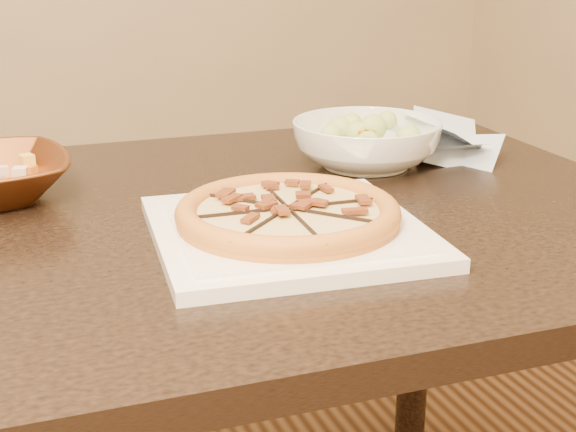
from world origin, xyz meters
The scene contains 6 objects.
dining_table centered at (0.19, 0.04, 0.65)m, with size 1.46×0.97×0.75m.
plate centered at (0.31, -0.10, 0.76)m, with size 0.37×0.37×0.02m.
pizza centered at (0.31, -0.10, 0.78)m, with size 0.29×0.29×0.03m.
salad_bowl centered at (0.56, 0.17, 0.79)m, with size 0.25×0.25×0.08m, color white.
salad centered at (0.55, 0.17, 0.85)m, with size 0.10×0.12×0.04m.
cling_film centered at (0.70, 0.16, 0.78)m, with size 0.17×0.13×0.05m, color silver, non-canonical shape.
Camera 1 is at (-0.04, -0.99, 1.11)m, focal length 50.00 mm.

